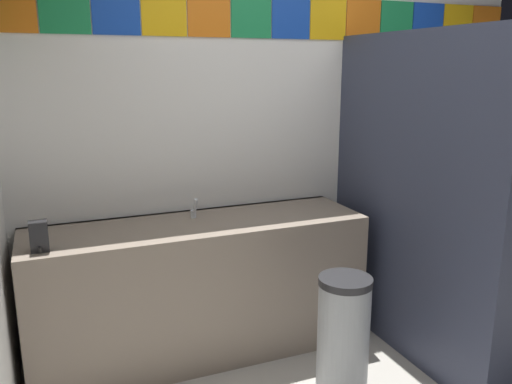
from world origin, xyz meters
TOP-DOWN VIEW (x-y plane):
  - wall_back at (0.00, 1.48)m, footprint 3.64×0.09m
  - vanity_counter at (-0.74, 1.15)m, footprint 2.05×0.59m
  - faucet_center at (-0.74, 1.24)m, footprint 0.04×0.10m
  - soap_dispenser at (-1.64, 0.97)m, footprint 0.09×0.09m
  - stall_divider at (0.58, 0.43)m, footprint 0.92×1.51m
  - toilet at (0.97, 1.06)m, footprint 0.39×0.49m
  - trash_bin at (-0.16, 0.40)m, footprint 0.29×0.29m

SIDE VIEW (x-z plane):
  - toilet at x=0.97m, z-range -0.07..0.67m
  - trash_bin at x=-0.16m, z-range 0.00..0.69m
  - vanity_counter at x=-0.74m, z-range 0.01..0.86m
  - faucet_center at x=-0.74m, z-range 0.84..0.98m
  - soap_dispenser at x=-1.64m, z-range 0.85..1.01m
  - stall_divider at x=0.58m, z-range 0.00..1.98m
  - wall_back at x=0.00m, z-range 0.01..2.54m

